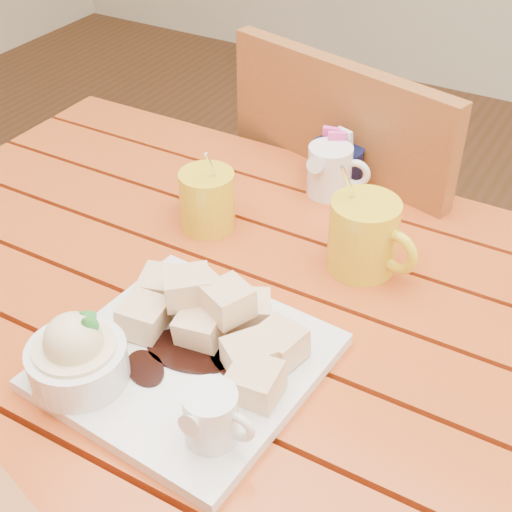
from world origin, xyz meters
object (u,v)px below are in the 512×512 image
Objects in this scene: table at (247,364)px; coffee_mug_right at (365,235)px; coffee_mug_left at (206,198)px; dessert_plate at (166,351)px; chair_far at (363,245)px.

table is 0.24m from coffee_mug_right.
coffee_mug_right is (0.24, 0.02, 0.01)m from coffee_mug_left.
dessert_plate is 1.93× the size of coffee_mug_right.
dessert_plate is 2.24× the size of coffee_mug_left.
dessert_plate is at bearing -97.73° from coffee_mug_right.
dessert_plate is 0.32m from coffee_mug_right.
coffee_mug_right is at bearing 57.25° from table.
chair_far is (-0.03, 0.50, -0.12)m from table.
coffee_mug_left is at bearing -161.25° from coffee_mug_right.
chair_far reaches higher than coffee_mug_left.
chair_far reaches higher than table.
chair_far is at bearing 96.75° from coffee_mug_left.
chair_far is at bearing 90.41° from dessert_plate.
coffee_mug_left is 0.24m from coffee_mug_right.
coffee_mug_left reaches higher than table.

